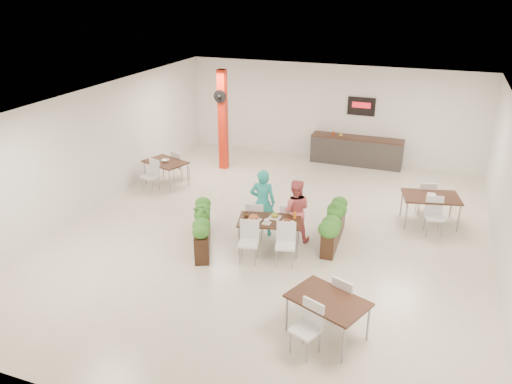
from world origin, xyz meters
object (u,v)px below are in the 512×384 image
at_px(planter_left, 202,225).
at_px(red_column, 223,119).
at_px(main_table, 269,224).
at_px(planter_right, 334,223).
at_px(side_table_c, 328,305).
at_px(side_table_b, 431,200).
at_px(diner_man, 263,203).
at_px(side_table_a, 166,165).
at_px(service_counter, 356,150).
at_px(diner_woman, 295,210).

bearing_deg(planter_left, red_column, 108.38).
relative_size(main_table, planter_right, 0.99).
bearing_deg(planter_right, side_table_c, -79.74).
xyz_separation_m(side_table_b, side_table_c, (-1.44, -5.19, -0.01)).
bearing_deg(diner_man, planter_left, 28.46).
bearing_deg(planter_left, planter_right, 23.23).
xyz_separation_m(main_table, planter_right, (1.30, 0.87, -0.14)).
bearing_deg(side_table_a, planter_left, -28.94).
bearing_deg(side_table_c, side_table_b, 97.33).
distance_m(red_column, planter_left, 5.34).
distance_m(service_counter, diner_man, 5.97).
xyz_separation_m(red_column, side_table_c, (5.06, -7.13, -1.01)).
relative_size(service_counter, planter_left, 1.62).
height_order(service_counter, side_table_c, service_counter).
bearing_deg(side_table_b, diner_woman, -158.28).
height_order(planter_right, side_table_b, planter_right).
xyz_separation_m(red_column, main_table, (3.15, -4.62, -1.01)).
bearing_deg(red_column, diner_woman, -48.05).
distance_m(diner_man, side_table_c, 3.92).
relative_size(service_counter, side_table_c, 1.81).
relative_size(service_counter, side_table_b, 1.79).
relative_size(red_column, side_table_a, 1.92).
distance_m(red_column, planter_right, 5.93).
relative_size(red_column, main_table, 1.72).
bearing_deg(side_table_c, side_table_a, 162.43).
bearing_deg(diner_woman, side_table_a, -36.83).
xyz_separation_m(planter_left, planter_right, (2.80, 1.20, -0.02)).
bearing_deg(diner_man, side_table_b, -164.89).
bearing_deg(side_table_b, main_table, -154.13).
distance_m(service_counter, diner_woman, 5.85).
bearing_deg(side_table_c, main_table, 150.02).
bearing_deg(main_table, side_table_c, -52.77).
xyz_separation_m(diner_man, diner_woman, (0.80, 0.00, -0.07)).
xyz_separation_m(main_table, side_table_b, (3.35, 2.68, 0.01)).
relative_size(side_table_b, side_table_c, 1.01).
xyz_separation_m(planter_left, side_table_c, (3.42, -2.18, 0.12)).
bearing_deg(planter_right, diner_man, -172.95).
bearing_deg(diner_man, side_table_a, -41.12).
relative_size(red_column, service_counter, 1.07).
xyz_separation_m(service_counter, diner_man, (-1.24, -5.83, 0.34)).
distance_m(diner_woman, side_table_c, 3.51).
distance_m(red_column, service_counter, 4.56).
bearing_deg(service_counter, diner_man, -101.99).
height_order(planter_right, side_table_c, planter_right).
height_order(planter_left, side_table_a, planter_left).
xyz_separation_m(planter_left, side_table_a, (-2.66, 2.99, 0.12)).
xyz_separation_m(diner_man, planter_left, (-1.11, -1.00, -0.32)).
bearing_deg(main_table, diner_woman, 58.13).
bearing_deg(diner_man, service_counter, -115.28).
height_order(service_counter, planter_right, service_counter).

